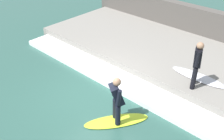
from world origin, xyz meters
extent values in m
plane|color=#2D564C|center=(0.00, 0.00, 0.00)|extent=(28.00, 28.00, 0.00)
cube|color=gray|center=(3.92, 0.00, 0.23)|extent=(4.40, 10.84, 0.45)
cube|color=#544F49|center=(6.37, 0.00, 0.83)|extent=(0.50, 11.39, 1.66)
cube|color=white|center=(1.20, 0.00, 0.10)|extent=(1.04, 10.30, 0.19)
ellipsoid|color=#BFE02D|center=(-0.40, -1.35, 0.03)|extent=(1.95, 1.59, 0.06)
cylinder|color=black|center=(-0.32, -1.22, 0.40)|extent=(0.16, 0.16, 0.68)
cylinder|color=black|center=(-0.49, -1.47, 0.40)|extent=(0.16, 0.16, 0.68)
cube|color=black|center=(-0.40, -1.35, 1.05)|extent=(0.58, 0.57, 0.66)
sphere|color=#A87A5B|center=(-0.40, -1.35, 1.47)|extent=(0.24, 0.24, 0.24)
cylinder|color=black|center=(-0.27, -1.16, 1.09)|extent=(0.12, 0.20, 0.56)
cylinder|color=black|center=(-0.53, -1.54, 1.09)|extent=(0.12, 0.20, 0.56)
cylinder|color=black|center=(2.37, -2.33, 0.86)|extent=(0.16, 0.16, 0.81)
cylinder|color=black|center=(2.10, -2.45, 0.86)|extent=(0.16, 0.16, 0.81)
cube|color=black|center=(2.23, -2.39, 1.56)|extent=(0.45, 0.38, 0.60)
sphere|color=#A87A5B|center=(2.23, -2.39, 1.95)|extent=(0.23, 0.23, 0.23)
cylinder|color=black|center=(2.44, -2.31, 1.59)|extent=(0.11, 0.12, 0.52)
cylinder|color=black|center=(2.03, -2.47, 1.59)|extent=(0.11, 0.12, 0.52)
ellipsoid|color=silver|center=(2.82, -2.29, 0.48)|extent=(0.57, 2.01, 0.06)
camera|label=1|loc=(-4.83, -5.24, 5.55)|focal=42.00mm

